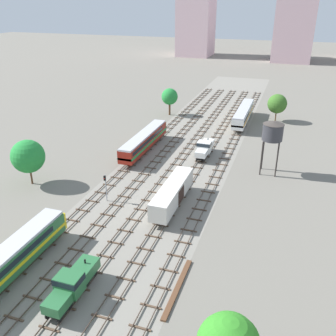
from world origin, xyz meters
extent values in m
plane|color=slate|center=(0.00, 56.00, 0.00)|extent=(480.00, 480.00, 0.00)
cube|color=gray|center=(0.00, 56.00, 0.00)|extent=(21.01, 176.00, 0.01)
cube|color=#47382D|center=(-9.22, 57.00, 0.22)|extent=(0.07, 126.00, 0.15)
cube|color=#47382D|center=(-7.79, 57.00, 0.22)|extent=(0.07, 126.00, 0.15)
cube|color=brown|center=(-8.51, 13.50, 0.07)|extent=(2.40, 0.22, 0.14)
cube|color=brown|center=(-8.51, 16.50, 0.07)|extent=(2.40, 0.22, 0.14)
cube|color=brown|center=(-8.51, 19.50, 0.07)|extent=(2.40, 0.22, 0.14)
cube|color=brown|center=(-8.51, 22.50, 0.07)|extent=(2.40, 0.22, 0.14)
cube|color=brown|center=(-8.51, 25.50, 0.07)|extent=(2.40, 0.22, 0.14)
cube|color=brown|center=(-8.51, 28.50, 0.07)|extent=(2.40, 0.22, 0.14)
cube|color=brown|center=(-8.51, 31.50, 0.07)|extent=(2.40, 0.22, 0.14)
cube|color=brown|center=(-8.51, 34.50, 0.07)|extent=(2.40, 0.22, 0.14)
cube|color=brown|center=(-8.51, 37.50, 0.07)|extent=(2.40, 0.22, 0.14)
cube|color=brown|center=(-8.51, 40.50, 0.07)|extent=(2.40, 0.22, 0.14)
cube|color=brown|center=(-8.51, 43.50, 0.07)|extent=(2.40, 0.22, 0.14)
cube|color=brown|center=(-8.51, 46.50, 0.07)|extent=(2.40, 0.22, 0.14)
cube|color=brown|center=(-8.51, 49.50, 0.07)|extent=(2.40, 0.22, 0.14)
cube|color=brown|center=(-8.51, 52.50, 0.07)|extent=(2.40, 0.22, 0.14)
cube|color=brown|center=(-8.51, 55.50, 0.07)|extent=(2.40, 0.22, 0.14)
cube|color=brown|center=(-8.51, 58.50, 0.07)|extent=(2.40, 0.22, 0.14)
cube|color=brown|center=(-8.51, 61.50, 0.07)|extent=(2.40, 0.22, 0.14)
cube|color=brown|center=(-8.51, 64.50, 0.07)|extent=(2.40, 0.22, 0.14)
cube|color=brown|center=(-8.51, 67.50, 0.07)|extent=(2.40, 0.22, 0.14)
cube|color=brown|center=(-8.51, 70.50, 0.07)|extent=(2.40, 0.22, 0.14)
cube|color=brown|center=(-8.51, 73.50, 0.07)|extent=(2.40, 0.22, 0.14)
cube|color=brown|center=(-8.51, 76.50, 0.07)|extent=(2.40, 0.22, 0.14)
cube|color=brown|center=(-8.51, 79.50, 0.07)|extent=(2.40, 0.22, 0.14)
cube|color=brown|center=(-8.51, 82.50, 0.07)|extent=(2.40, 0.22, 0.14)
cube|color=brown|center=(-8.51, 85.50, 0.07)|extent=(2.40, 0.22, 0.14)
cube|color=brown|center=(-8.51, 88.50, 0.07)|extent=(2.40, 0.22, 0.14)
cube|color=brown|center=(-8.51, 91.50, 0.07)|extent=(2.40, 0.22, 0.14)
cube|color=brown|center=(-8.51, 94.50, 0.07)|extent=(2.40, 0.22, 0.14)
cube|color=brown|center=(-8.51, 97.50, 0.07)|extent=(2.40, 0.22, 0.14)
cube|color=brown|center=(-8.51, 100.50, 0.07)|extent=(2.40, 0.22, 0.14)
cube|color=brown|center=(-8.51, 103.50, 0.07)|extent=(2.40, 0.22, 0.14)
cube|color=brown|center=(-8.51, 106.50, 0.07)|extent=(2.40, 0.22, 0.14)
cube|color=brown|center=(-8.51, 109.50, 0.07)|extent=(2.40, 0.22, 0.14)
cube|color=brown|center=(-8.51, 112.50, 0.07)|extent=(2.40, 0.22, 0.14)
cube|color=brown|center=(-8.51, 115.50, 0.07)|extent=(2.40, 0.22, 0.14)
cube|color=brown|center=(-8.51, 118.50, 0.07)|extent=(2.40, 0.22, 0.14)
cube|color=#47382D|center=(-4.97, 57.00, 0.22)|extent=(0.07, 126.00, 0.15)
cube|color=#47382D|center=(-3.54, 57.00, 0.22)|extent=(0.07, 126.00, 0.15)
cube|color=brown|center=(-4.25, 10.50, 0.07)|extent=(2.40, 0.22, 0.14)
cube|color=brown|center=(-4.25, 13.50, 0.07)|extent=(2.40, 0.22, 0.14)
cube|color=brown|center=(-4.25, 16.50, 0.07)|extent=(2.40, 0.22, 0.14)
cube|color=brown|center=(-4.25, 19.50, 0.07)|extent=(2.40, 0.22, 0.14)
cube|color=brown|center=(-4.25, 22.50, 0.07)|extent=(2.40, 0.22, 0.14)
cube|color=brown|center=(-4.25, 25.50, 0.07)|extent=(2.40, 0.22, 0.14)
cube|color=brown|center=(-4.25, 28.50, 0.07)|extent=(2.40, 0.22, 0.14)
cube|color=brown|center=(-4.25, 31.50, 0.07)|extent=(2.40, 0.22, 0.14)
cube|color=brown|center=(-4.25, 34.50, 0.07)|extent=(2.40, 0.22, 0.14)
cube|color=brown|center=(-4.25, 37.50, 0.07)|extent=(2.40, 0.22, 0.14)
cube|color=brown|center=(-4.25, 40.50, 0.07)|extent=(2.40, 0.22, 0.14)
cube|color=brown|center=(-4.25, 43.50, 0.07)|extent=(2.40, 0.22, 0.14)
cube|color=brown|center=(-4.25, 46.50, 0.07)|extent=(2.40, 0.22, 0.14)
cube|color=brown|center=(-4.25, 49.50, 0.07)|extent=(2.40, 0.22, 0.14)
cube|color=brown|center=(-4.25, 52.50, 0.07)|extent=(2.40, 0.22, 0.14)
cube|color=brown|center=(-4.25, 55.50, 0.07)|extent=(2.40, 0.22, 0.14)
cube|color=brown|center=(-4.25, 58.50, 0.07)|extent=(2.40, 0.22, 0.14)
cube|color=brown|center=(-4.25, 61.50, 0.07)|extent=(2.40, 0.22, 0.14)
cube|color=brown|center=(-4.25, 64.50, 0.07)|extent=(2.40, 0.22, 0.14)
cube|color=brown|center=(-4.25, 67.50, 0.07)|extent=(2.40, 0.22, 0.14)
cube|color=brown|center=(-4.25, 70.50, 0.07)|extent=(2.40, 0.22, 0.14)
cube|color=brown|center=(-4.25, 73.50, 0.07)|extent=(2.40, 0.22, 0.14)
cube|color=brown|center=(-4.25, 76.50, 0.07)|extent=(2.40, 0.22, 0.14)
cube|color=brown|center=(-4.25, 79.50, 0.07)|extent=(2.40, 0.22, 0.14)
cube|color=brown|center=(-4.25, 82.50, 0.07)|extent=(2.40, 0.22, 0.14)
cube|color=brown|center=(-4.25, 85.50, 0.07)|extent=(2.40, 0.22, 0.14)
cube|color=brown|center=(-4.25, 88.50, 0.07)|extent=(2.40, 0.22, 0.14)
cube|color=brown|center=(-4.25, 91.50, 0.07)|extent=(2.40, 0.22, 0.14)
cube|color=brown|center=(-4.25, 94.50, 0.07)|extent=(2.40, 0.22, 0.14)
cube|color=brown|center=(-4.25, 97.50, 0.07)|extent=(2.40, 0.22, 0.14)
cube|color=brown|center=(-4.25, 100.50, 0.07)|extent=(2.40, 0.22, 0.14)
cube|color=brown|center=(-4.25, 103.50, 0.07)|extent=(2.40, 0.22, 0.14)
cube|color=brown|center=(-4.25, 106.50, 0.07)|extent=(2.40, 0.22, 0.14)
cube|color=brown|center=(-4.25, 109.50, 0.07)|extent=(2.40, 0.22, 0.14)
cube|color=brown|center=(-4.25, 112.50, 0.07)|extent=(2.40, 0.22, 0.14)
cube|color=brown|center=(-4.25, 115.50, 0.07)|extent=(2.40, 0.22, 0.14)
cube|color=brown|center=(-4.25, 118.50, 0.07)|extent=(2.40, 0.22, 0.14)
cube|color=#47382D|center=(-0.72, 57.00, 0.22)|extent=(0.07, 126.00, 0.15)
cube|color=#47382D|center=(0.72, 57.00, 0.22)|extent=(0.07, 126.00, 0.15)
cube|color=brown|center=(0.00, 10.50, 0.07)|extent=(2.40, 0.22, 0.14)
cube|color=brown|center=(0.00, 13.50, 0.07)|extent=(2.40, 0.22, 0.14)
cube|color=brown|center=(0.00, 16.50, 0.07)|extent=(2.40, 0.22, 0.14)
cube|color=brown|center=(0.00, 19.50, 0.07)|extent=(2.40, 0.22, 0.14)
cube|color=brown|center=(0.00, 22.50, 0.07)|extent=(2.40, 0.22, 0.14)
cube|color=brown|center=(0.00, 25.50, 0.07)|extent=(2.40, 0.22, 0.14)
cube|color=brown|center=(0.00, 28.50, 0.07)|extent=(2.40, 0.22, 0.14)
cube|color=brown|center=(0.00, 31.50, 0.07)|extent=(2.40, 0.22, 0.14)
cube|color=brown|center=(0.00, 34.50, 0.07)|extent=(2.40, 0.22, 0.14)
cube|color=brown|center=(0.00, 37.50, 0.07)|extent=(2.40, 0.22, 0.14)
cube|color=brown|center=(0.00, 40.50, 0.07)|extent=(2.40, 0.22, 0.14)
cube|color=brown|center=(0.00, 43.50, 0.07)|extent=(2.40, 0.22, 0.14)
cube|color=brown|center=(0.00, 46.50, 0.07)|extent=(2.40, 0.22, 0.14)
cube|color=brown|center=(0.00, 49.50, 0.07)|extent=(2.40, 0.22, 0.14)
cube|color=brown|center=(0.00, 52.50, 0.07)|extent=(2.40, 0.22, 0.14)
cube|color=brown|center=(0.00, 55.50, 0.07)|extent=(2.40, 0.22, 0.14)
cube|color=brown|center=(0.00, 58.50, 0.07)|extent=(2.40, 0.22, 0.14)
cube|color=brown|center=(0.00, 61.50, 0.07)|extent=(2.40, 0.22, 0.14)
cube|color=brown|center=(0.00, 64.50, 0.07)|extent=(2.40, 0.22, 0.14)
cube|color=brown|center=(0.00, 67.50, 0.07)|extent=(2.40, 0.22, 0.14)
cube|color=brown|center=(0.00, 70.50, 0.07)|extent=(2.40, 0.22, 0.14)
cube|color=brown|center=(0.00, 73.50, 0.07)|extent=(2.40, 0.22, 0.14)
cube|color=brown|center=(0.00, 76.50, 0.07)|extent=(2.40, 0.22, 0.14)
cube|color=brown|center=(0.00, 79.50, 0.07)|extent=(2.40, 0.22, 0.14)
cube|color=brown|center=(0.00, 82.50, 0.07)|extent=(2.40, 0.22, 0.14)
cube|color=brown|center=(0.00, 85.50, 0.07)|extent=(2.40, 0.22, 0.14)
cube|color=brown|center=(0.00, 88.50, 0.07)|extent=(2.40, 0.22, 0.14)
cube|color=brown|center=(0.00, 91.50, 0.07)|extent=(2.40, 0.22, 0.14)
cube|color=brown|center=(0.00, 94.50, 0.07)|extent=(2.40, 0.22, 0.14)
cube|color=brown|center=(0.00, 97.50, 0.07)|extent=(2.40, 0.22, 0.14)
cube|color=brown|center=(0.00, 100.50, 0.07)|extent=(2.40, 0.22, 0.14)
cube|color=brown|center=(0.00, 103.50, 0.07)|extent=(2.40, 0.22, 0.14)
cube|color=brown|center=(0.00, 106.50, 0.07)|extent=(2.40, 0.22, 0.14)
cube|color=brown|center=(0.00, 109.50, 0.07)|extent=(2.40, 0.22, 0.14)
cube|color=brown|center=(0.00, 112.50, 0.07)|extent=(2.40, 0.22, 0.14)
cube|color=brown|center=(0.00, 115.50, 0.07)|extent=(2.40, 0.22, 0.14)
cube|color=brown|center=(0.00, 118.50, 0.07)|extent=(2.40, 0.22, 0.14)
cube|color=#47382D|center=(3.54, 57.00, 0.22)|extent=(0.07, 126.00, 0.15)
cube|color=#47382D|center=(4.97, 57.00, 0.22)|extent=(0.07, 126.00, 0.15)
cube|color=brown|center=(4.25, 13.50, 0.07)|extent=(2.40, 0.22, 0.14)
cube|color=brown|center=(4.25, 16.50, 0.07)|extent=(2.40, 0.22, 0.14)
cube|color=brown|center=(4.25, 19.50, 0.07)|extent=(2.40, 0.22, 0.14)
cube|color=brown|center=(4.25, 22.50, 0.07)|extent=(2.40, 0.22, 0.14)
cube|color=brown|center=(4.25, 25.50, 0.07)|extent=(2.40, 0.22, 0.14)
cube|color=brown|center=(4.25, 28.50, 0.07)|extent=(2.40, 0.22, 0.14)
cube|color=brown|center=(4.25, 31.50, 0.07)|extent=(2.40, 0.22, 0.14)
cube|color=brown|center=(4.25, 34.50, 0.07)|extent=(2.40, 0.22, 0.14)
cube|color=brown|center=(4.25, 37.50, 0.07)|extent=(2.40, 0.22, 0.14)
cube|color=brown|center=(4.25, 40.50, 0.07)|extent=(2.40, 0.22, 0.14)
cube|color=brown|center=(4.25, 43.50, 0.07)|extent=(2.40, 0.22, 0.14)
cube|color=brown|center=(4.25, 46.50, 0.07)|extent=(2.40, 0.22, 0.14)
cube|color=brown|center=(4.25, 49.50, 0.07)|extent=(2.40, 0.22, 0.14)
cube|color=brown|center=(4.25, 52.50, 0.07)|extent=(2.40, 0.22, 0.14)
cube|color=brown|center=(4.25, 55.50, 0.07)|extent=(2.40, 0.22, 0.14)
cube|color=brown|center=(4.25, 58.50, 0.07)|extent=(2.40, 0.22, 0.14)
cube|color=brown|center=(4.25, 61.50, 0.07)|extent=(2.40, 0.22, 0.14)
cube|color=brown|center=(4.25, 64.50, 0.07)|extent=(2.40, 0.22, 0.14)
cube|color=brown|center=(4.25, 67.50, 0.07)|extent=(2.40, 0.22, 0.14)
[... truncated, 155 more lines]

